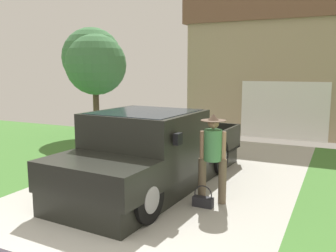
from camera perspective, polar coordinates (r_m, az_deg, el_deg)
The scene contains 6 objects.
pickup_truck at distance 7.49m, azimuth -3.05°, elevation -4.52°, with size 2.27×5.36×1.63m.
person_with_hat at distance 6.68m, azimuth 7.09°, elevation -4.18°, with size 0.51×0.46×1.67m.
handbag at distance 6.69m, azimuth 5.55°, elevation -11.64°, with size 0.37×0.14×0.40m.
house_with_garage at distance 15.99m, azimuth 22.85°, elevation 9.02°, with size 9.65×5.72×5.30m.
front_yard_tree at distance 13.42m, azimuth -11.44°, elevation 9.90°, with size 2.60×2.52×3.99m.
wheeled_trash_bin at distance 13.16m, azimuth -5.94°, elevation 0.64°, with size 0.60×0.72×1.07m.
Camera 1 is at (3.24, -3.22, 2.46)m, focal length 38.54 mm.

